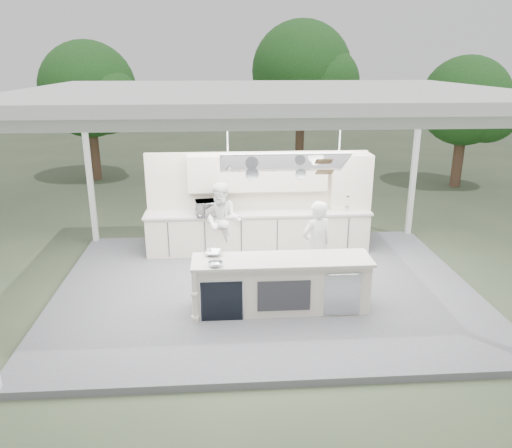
{
  "coord_description": "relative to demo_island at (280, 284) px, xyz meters",
  "views": [
    {
      "loc": [
        -0.8,
        -8.79,
        4.34
      ],
      "look_at": [
        -0.16,
        0.4,
        1.28
      ],
      "focal_mm": 35.0,
      "sensor_mm": 36.0,
      "label": 1
    }
  ],
  "objects": [
    {
      "name": "tree_cluster",
      "position": [
        -0.34,
        10.68,
        2.69
      ],
      "size": [
        19.55,
        9.4,
        5.85
      ],
      "color": "brown",
      "rests_on": "ground"
    },
    {
      "name": "bowl_small",
      "position": [
        -1.11,
        -0.24,
        0.51
      ],
      "size": [
        0.27,
        0.27,
        0.08
      ],
      "primitive_type": "imported",
      "rotation": [
        0.0,
        0.0,
        -0.12
      ],
      "color": "silver",
      "rests_on": "demo_island"
    },
    {
      "name": "head_chef",
      "position": [
        0.76,
        0.77,
        0.4
      ],
      "size": [
        0.76,
        0.65,
        1.76
      ],
      "primitive_type": "imported",
      "rotation": [
        0.0,
        0.0,
        3.57
      ],
      "color": "white",
      "rests_on": "stage_deck"
    },
    {
      "name": "bowl_large",
      "position": [
        -1.15,
        0.26,
        0.51
      ],
      "size": [
        0.33,
        0.33,
        0.07
      ],
      "primitive_type": "imported",
      "rotation": [
        0.0,
        0.0,
        -0.11
      ],
      "color": "silver",
      "rests_on": "demo_island"
    },
    {
      "name": "demo_island",
      "position": [
        0.0,
        0.0,
        0.0
      ],
      "size": [
        3.1,
        0.79,
        0.95
      ],
      "color": "beige",
      "rests_on": "stage_deck"
    },
    {
      "name": "sous_chef",
      "position": [
        -0.98,
        2.46,
        0.38
      ],
      "size": [
        0.95,
        0.82,
        1.71
      ],
      "primitive_type": "imported",
      "rotation": [
        0.0,
        0.0,
        -0.22
      ],
      "color": "white",
      "rests_on": "stage_deck"
    },
    {
      "name": "toaster_oven",
      "position": [
        -1.26,
        2.61,
        0.64
      ],
      "size": [
        0.66,
        0.49,
        0.33
      ],
      "primitive_type": "imported",
      "rotation": [
        0.0,
        0.0,
        0.14
      ],
      "color": "silver",
      "rests_on": "back_counter"
    },
    {
      "name": "tent",
      "position": [
        -0.18,
        0.9,
        3.11
      ],
      "size": [
        8.2,
        6.2,
        3.86
      ],
      "color": "white",
      "rests_on": "ground"
    },
    {
      "name": "ground",
      "position": [
        -0.18,
        0.91,
        -0.6
      ],
      "size": [
        90.0,
        90.0,
        0.0
      ],
      "primitive_type": "plane",
      "color": "#434E35",
      "rests_on": "ground"
    },
    {
      "name": "back_counter",
      "position": [
        -0.18,
        2.81,
        0.0
      ],
      "size": [
        5.08,
        0.72,
        0.95
      ],
      "color": "beige",
      "rests_on": "stage_deck"
    },
    {
      "name": "stage_deck",
      "position": [
        -0.18,
        0.91,
        -0.54
      ],
      "size": [
        8.0,
        6.0,
        0.12
      ],
      "primitive_type": "cube",
      "color": "#5D5D62",
      "rests_on": "ground"
    },
    {
      "name": "back_wall_unit",
      "position": [
        0.27,
        3.03,
        0.98
      ],
      "size": [
        5.05,
        0.48,
        2.25
      ],
      "color": "beige",
      "rests_on": "stage_deck"
    }
  ]
}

